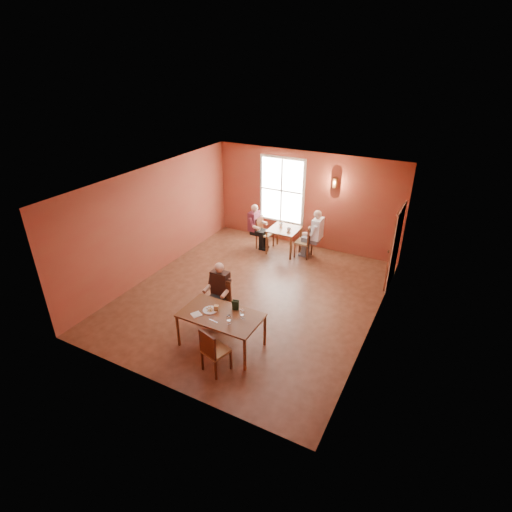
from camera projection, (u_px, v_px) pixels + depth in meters
The scene contains 27 objects.
ground at pixel (252, 295), 10.24m from camera, with size 6.00×7.00×0.01m, color brown.
wall_back at pixel (306, 200), 12.31m from camera, with size 6.00×0.04×3.00m, color brown.
wall_front at pixel (155, 320), 6.80m from camera, with size 6.00×0.04×3.00m, color brown.
wall_left at pixel (155, 221), 10.80m from camera, with size 0.04×7.00×3.00m, color brown.
wall_right at pixel (379, 271), 8.31m from camera, with size 0.04×7.00×3.00m, color brown.
ceiling at pixel (252, 182), 8.87m from camera, with size 6.00×7.00×0.04m, color white.
window at pixel (282, 190), 12.51m from camera, with size 1.36×0.10×1.96m, color white.
door at pixel (394, 247), 10.35m from camera, with size 0.12×1.04×2.10m, color maroon.
wall_sconce at pixel (335, 183), 11.54m from camera, with size 0.16×0.16×0.28m, color brown.
main_table at pixel (221, 330), 8.34m from camera, with size 1.68×0.94×0.79m, color brown, non-canonical shape.
chair_diner_main at pixel (218, 303), 9.00m from camera, with size 0.45×0.45×1.03m, color #3B1B0D, non-canonical shape.
diner_main at pixel (217, 298), 8.91m from camera, with size 0.54×0.54×1.35m, color #462E1E, non-canonical shape.
chair_empty at pixel (216, 350), 7.64m from camera, with size 0.43×0.43×0.98m, color brown, non-canonical shape.
plate_food at pixel (210, 310), 8.27m from camera, with size 0.31×0.31×0.04m, color silver.
sandwich at pixel (216, 309), 8.25m from camera, with size 0.09×0.09×0.11m, color #B6824F.
goblet_a at pixel (242, 314), 7.99m from camera, with size 0.08×0.08×0.21m, color white, non-canonical shape.
goblet_c at pixel (229, 320), 7.83m from camera, with size 0.09×0.09×0.21m, color white, non-canonical shape.
menu_stand at pixel (235, 305), 8.26m from camera, with size 0.14×0.07×0.23m, color #1B351F.
knife at pixel (213, 321), 7.96m from camera, with size 0.22×0.02×0.00m, color silver.
napkin at pixel (196, 314), 8.16m from camera, with size 0.19×0.19×0.01m, color white.
second_table at pixel (284, 240), 12.32m from camera, with size 0.88×0.88×0.78m, color #612D16, non-canonical shape.
chair_diner_white at pixel (304, 241), 11.99m from camera, with size 0.44×0.44×1.00m, color #471E0E, non-canonical shape.
diner_white at pixel (305, 234), 11.88m from camera, with size 0.58×0.58×1.46m, color white, non-canonical shape.
chair_diner_maroon at pixel (265, 233), 12.53m from camera, with size 0.44×0.44×1.00m, color brown, non-canonical shape.
diner_maroon at pixel (264, 227), 12.46m from camera, with size 0.55×0.55×1.37m, color #561A1F, non-canonical shape.
cup_a at pixel (289, 229), 11.97m from camera, with size 0.13×0.13×0.10m, color silver.
cup_b at pixel (281, 225), 12.29m from camera, with size 0.11×0.11×0.10m, color silver.
Camera 1 is at (4.12, -7.61, 5.57)m, focal length 28.00 mm.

